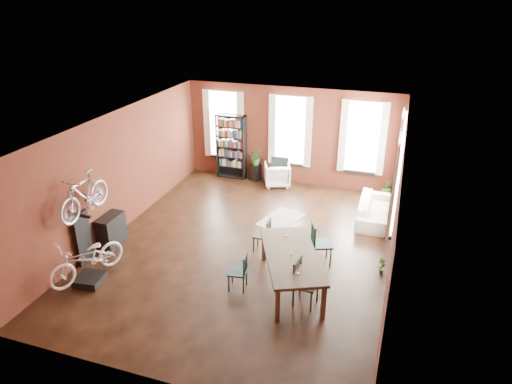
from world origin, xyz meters
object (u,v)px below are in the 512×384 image
at_px(bike_trainer, 90,279).
at_px(console_table, 111,230).
at_px(white_armchair, 277,173).
at_px(dining_chair_b, 262,235).
at_px(dining_chair_d, 321,244).
at_px(dining_chair_a, 238,272).
at_px(dining_table, 291,270).
at_px(cream_sofa, 374,206).
at_px(plant_stand, 256,172).
at_px(dining_chair_c, 306,284).
at_px(bicycle_floor, 84,242).
at_px(bookshelf, 231,147).

distance_m(bike_trainer, console_table, 1.72).
bearing_deg(white_armchair, console_table, 37.90).
xyz_separation_m(dining_chair_b, white_armchair, (-0.76, 4.09, -0.02)).
bearing_deg(dining_chair_d, dining_chair_a, 112.71).
height_order(dining_table, cream_sofa, dining_table).
distance_m(bike_trainer, plant_stand, 7.01).
distance_m(dining_chair_c, white_armchair, 6.27).
xyz_separation_m(dining_chair_a, plant_stand, (-1.55, 5.97, -0.15)).
distance_m(white_armchair, console_table, 5.81).
relative_size(cream_sofa, console_table, 2.60).
bearing_deg(white_armchair, dining_chair_a, 75.91).
relative_size(dining_chair_c, bicycle_floor, 0.58).
height_order(bike_trainer, plant_stand, plant_stand).
height_order(dining_chair_b, bike_trainer, dining_chair_b).
relative_size(dining_chair_a, dining_chair_d, 0.83).
distance_m(dining_chair_b, plant_stand, 4.57).
bearing_deg(dining_table, dining_chair_a, 178.22).
height_order(cream_sofa, console_table, cream_sofa).
bearing_deg(plant_stand, dining_table, -64.60).
height_order(dining_table, bicycle_floor, bicycle_floor).
bearing_deg(dining_chair_a, dining_chair_b, 171.95).
distance_m(dining_chair_d, console_table, 5.29).
relative_size(dining_table, dining_chair_c, 2.33).
height_order(dining_chair_b, white_armchair, dining_chair_b).
bearing_deg(dining_chair_d, bike_trainer, 93.82).
distance_m(dining_chair_b, white_armchair, 4.16).
relative_size(plant_stand, bicycle_floor, 0.31).
xyz_separation_m(dining_chair_b, cream_sofa, (2.50, 2.59, -0.03)).
relative_size(cream_sofa, plant_stand, 3.75).
bearing_deg(dining_chair_c, cream_sofa, -4.91).
xyz_separation_m(bike_trainer, bicycle_floor, (0.03, -0.00, 0.98)).
height_order(dining_table, dining_chair_b, dining_chair_b).
bearing_deg(console_table, dining_chair_a, -11.72).
xyz_separation_m(bookshelf, bicycle_floor, (-0.75, -6.82, -0.04)).
xyz_separation_m(dining_chair_c, bike_trainer, (-4.73, -0.76, -0.43)).
relative_size(white_armchair, plant_stand, 1.49).
bearing_deg(bike_trainer, dining_chair_d, 27.08).
distance_m(white_armchair, bike_trainer, 7.06).
bearing_deg(dining_table, bicycle_floor, 172.69).
xyz_separation_m(bookshelf, console_table, (-1.28, -5.20, -0.70)).
bearing_deg(cream_sofa, white_armchair, 65.37).
relative_size(cream_sofa, bike_trainer, 3.59).
bearing_deg(white_armchair, dining_table, 87.39).
relative_size(cream_sofa, bicycle_floor, 1.17).
bearing_deg(dining_chair_b, dining_chair_a, -0.77).
height_order(dining_chair_a, bike_trainer, dining_chair_a).
distance_m(dining_chair_d, cream_sofa, 2.87).
bearing_deg(bike_trainer, white_armchair, 69.51).
bearing_deg(dining_chair_a, dining_chair_d, 128.71).
bearing_deg(dining_chair_a, dining_table, 105.15).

